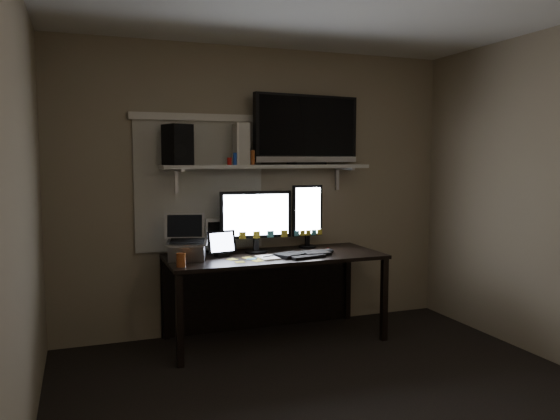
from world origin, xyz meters
name	(u,v)px	position (x,y,z in m)	size (l,w,h in m)	color
floor	(354,412)	(0.00, 0.00, 0.00)	(3.60, 3.60, 0.00)	black
back_wall	(260,190)	(0.00, 1.80, 1.25)	(3.60, 3.60, 0.00)	gray
left_wall	(17,219)	(-1.80, 0.00, 1.25)	(3.60, 3.60, 0.00)	gray
window_blinds	(200,186)	(-0.55, 1.79, 1.30)	(1.10, 0.02, 1.10)	beige
desk	(270,273)	(0.00, 1.55, 0.55)	(1.80, 0.75, 0.73)	black
wall_shelf	(267,166)	(0.00, 1.62, 1.46)	(1.80, 0.35, 0.03)	#B7B8B3
monitor_landscape	(256,221)	(-0.11, 1.57, 1.00)	(0.62, 0.07, 0.54)	black
monitor_portrait	(307,216)	(0.40, 1.67, 1.02)	(0.29, 0.05, 0.57)	black
keyboard	(303,254)	(0.20, 1.29, 0.74)	(0.46, 0.18, 0.03)	black
mouse	(329,251)	(0.46, 1.34, 0.75)	(0.07, 0.11, 0.04)	black
notepad	(268,258)	(-0.11, 1.28, 0.74)	(0.14, 0.20, 0.01)	white
tablet	(222,244)	(-0.44, 1.48, 0.84)	(0.25, 0.10, 0.22)	black
file_sorter	(220,235)	(-0.39, 1.73, 0.87)	(0.22, 0.10, 0.28)	black
laptop	(187,238)	(-0.73, 1.44, 0.91)	(0.32, 0.26, 0.36)	#AFAEB3
cup	(181,260)	(-0.82, 1.18, 0.78)	(0.07, 0.07, 0.10)	#96431B
sticky_notes	(249,259)	(-0.27, 1.28, 0.73)	(0.31, 0.23, 0.00)	gold
tv	(307,130)	(0.39, 1.66, 1.79)	(1.02, 0.18, 0.61)	black
game_console	(240,144)	(-0.23, 1.65, 1.65)	(0.09, 0.29, 0.35)	beige
speaker	(178,145)	(-0.77, 1.60, 1.64)	(0.18, 0.22, 0.33)	black
bottles	(241,156)	(-0.25, 1.55, 1.55)	(0.23, 0.05, 0.14)	#A50F0C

